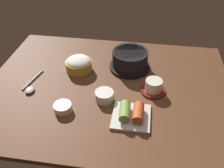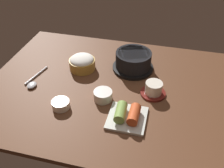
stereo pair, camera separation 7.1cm
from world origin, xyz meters
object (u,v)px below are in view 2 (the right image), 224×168
at_px(tea_cup_with_saucer, 153,89).
at_px(rice_bowl, 82,62).
at_px(side_bowl_near, 61,104).
at_px(banchan_cup_center, 103,95).
at_px(kimchi_plate, 127,115).
at_px(stone_pot, 133,61).
at_px(spoon, 33,82).

bearing_deg(tea_cup_with_saucer, rice_bowl, 163.23).
bearing_deg(side_bowl_near, banchan_cup_center, 29.81).
xyz_separation_m(tea_cup_with_saucer, side_bowl_near, (-0.32, -0.16, -0.01)).
distance_m(rice_bowl, kimchi_plate, 0.36).
relative_size(stone_pot, tea_cup_with_saucer, 1.83).
bearing_deg(banchan_cup_center, rice_bowl, 129.89).
xyz_separation_m(side_bowl_near, spoon, (-0.17, 0.10, -0.01)).
xyz_separation_m(rice_bowl, side_bowl_near, (0.01, -0.25, -0.02)).
xyz_separation_m(kimchi_plate, side_bowl_near, (-0.25, -0.00, -0.00)).
height_order(tea_cup_with_saucer, banchan_cup_center, tea_cup_with_saucer).
xyz_separation_m(stone_pot, banchan_cup_center, (-0.07, -0.23, -0.02)).
xyz_separation_m(stone_pot, tea_cup_with_saucer, (0.11, -0.15, -0.02)).
distance_m(tea_cup_with_saucer, banchan_cup_center, 0.20).
relative_size(tea_cup_with_saucer, banchan_cup_center, 1.39).
relative_size(kimchi_plate, spoon, 0.82).
height_order(banchan_cup_center, kimchi_plate, kimchi_plate).
xyz_separation_m(rice_bowl, kimchi_plate, (0.25, -0.25, -0.01)).
xyz_separation_m(banchan_cup_center, kimchi_plate, (0.11, -0.08, -0.00)).
distance_m(stone_pot, kimchi_plate, 0.31).
bearing_deg(spoon, banchan_cup_center, -4.48).
bearing_deg(stone_pot, banchan_cup_center, -107.73).
distance_m(tea_cup_with_saucer, kimchi_plate, 0.17).
xyz_separation_m(banchan_cup_center, side_bowl_near, (-0.14, -0.08, -0.00)).
distance_m(rice_bowl, spoon, 0.22).
height_order(rice_bowl, side_bowl_near, rice_bowl).
height_order(kimchi_plate, side_bowl_near, kimchi_plate).
distance_m(stone_pot, rice_bowl, 0.23).
height_order(kimchi_plate, spoon, kimchi_plate).
relative_size(stone_pot, rice_bowl, 1.58).
relative_size(rice_bowl, kimchi_plate, 0.86).
bearing_deg(rice_bowl, tea_cup_with_saucer, -16.77).
relative_size(banchan_cup_center, side_bowl_near, 1.09).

